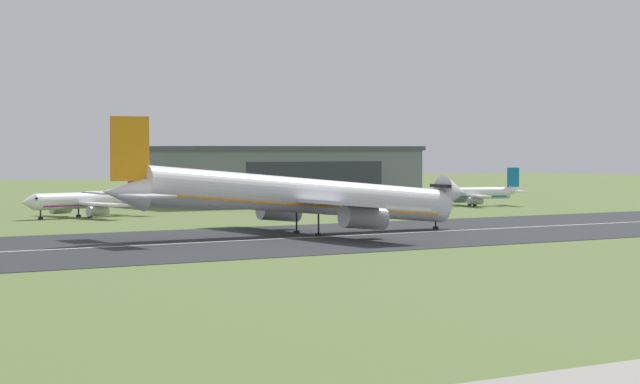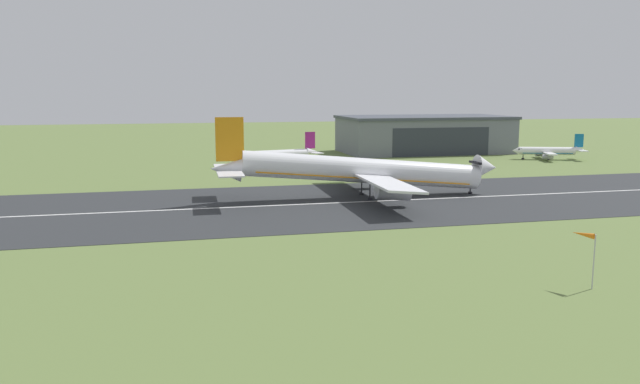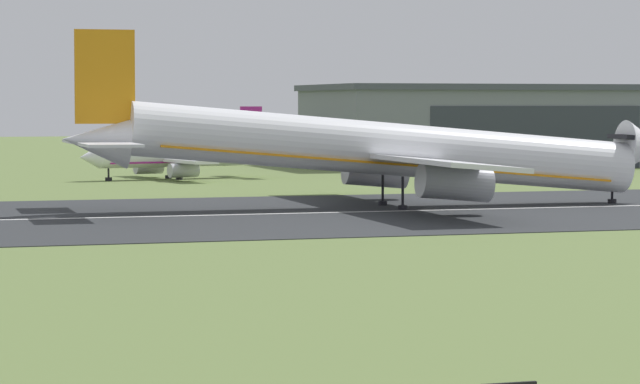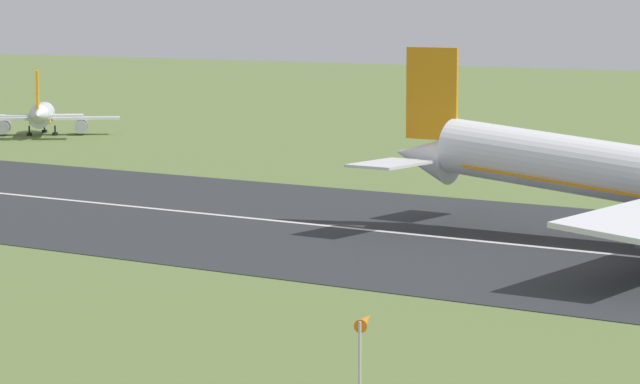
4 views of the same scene
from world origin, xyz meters
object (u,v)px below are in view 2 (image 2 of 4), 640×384
airplane_parked_centre (548,151)px  airplane_parked_east (276,155)px  airplane_landing (362,171)px  windsock_pole (584,237)px

airplane_parked_centre → airplane_parked_east: (-83.38, 4.09, 0.29)m
airplane_parked_centre → airplane_landing: bearing=-145.0°
airplane_landing → airplane_parked_east: (-7.38, 57.29, -2.38)m
airplane_landing → windsock_pole: airplane_landing is taller
airplane_parked_east → windsock_pole: size_ratio=4.39×
airplane_parked_east → windsock_pole: airplane_parked_east is taller
airplane_landing → windsock_pole: bearing=-84.1°
airplane_parked_east → windsock_pole: bearing=-83.4°
airplane_landing → airplane_parked_centre: 92.81m
airplane_parked_centre → airplane_parked_east: size_ratio=0.84×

